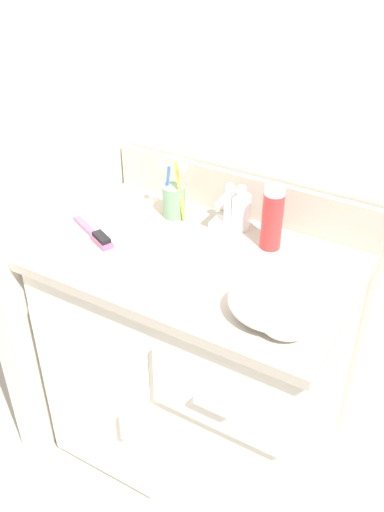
% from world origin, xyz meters
% --- Properties ---
extents(ground_plane, '(6.00, 6.00, 0.00)m').
position_xyz_m(ground_plane, '(0.00, 0.00, 0.00)').
color(ground_plane, '#ADA393').
extents(wall_back, '(1.02, 0.08, 2.20)m').
position_xyz_m(wall_back, '(0.00, 0.32, 1.10)').
color(wall_back, beige).
rests_on(wall_back, ground_plane).
extents(wall_left, '(0.08, 0.61, 2.20)m').
position_xyz_m(wall_left, '(-0.47, 0.00, 1.10)').
color(wall_left, beige).
rests_on(wall_left, ground_plane).
extents(vanity, '(0.84, 0.55, 0.79)m').
position_xyz_m(vanity, '(-0.00, -0.00, 0.41)').
color(vanity, silver).
rests_on(vanity, ground_plane).
extents(backsplash, '(0.84, 0.02, 0.13)m').
position_xyz_m(backsplash, '(0.00, 0.26, 0.86)').
color(backsplash, '#B2A899').
rests_on(backsplash, vanity).
extents(sink_faucet, '(0.09, 0.09, 0.14)m').
position_xyz_m(sink_faucet, '(0.00, 0.17, 0.84)').
color(sink_faucet, silver).
rests_on(sink_faucet, vanity).
extents(toothbrush_cup, '(0.09, 0.07, 0.19)m').
position_xyz_m(toothbrush_cup, '(-0.17, 0.15, 0.84)').
color(toothbrush_cup, gray).
rests_on(toothbrush_cup, vanity).
extents(soap_dispenser, '(0.06, 0.06, 0.14)m').
position_xyz_m(soap_dispenser, '(0.03, 0.19, 0.85)').
color(soap_dispenser, white).
rests_on(soap_dispenser, vanity).
extents(shaving_cream_can, '(0.06, 0.06, 0.18)m').
position_xyz_m(shaving_cream_can, '(0.15, 0.14, 0.88)').
color(shaving_cream_can, red).
rests_on(shaving_cream_can, vanity).
extents(hairbrush, '(0.19, 0.11, 0.03)m').
position_xyz_m(hairbrush, '(-0.29, -0.06, 0.80)').
color(hairbrush, '#C1517F').
rests_on(hairbrush, vanity).
extents(hand_towel, '(0.21, 0.18, 0.08)m').
position_xyz_m(hand_towel, '(0.28, -0.13, 0.83)').
color(hand_towel, white).
rests_on(hand_towel, vanity).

